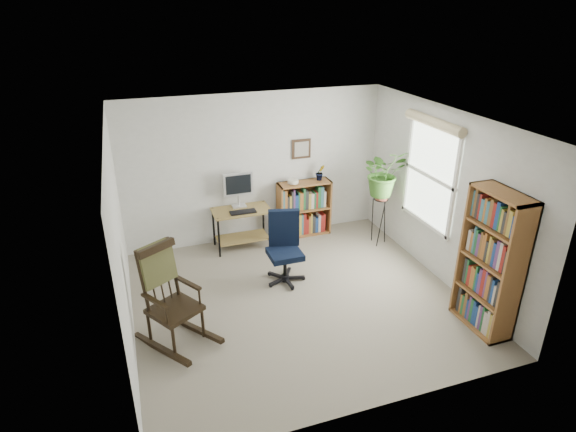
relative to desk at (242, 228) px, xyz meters
name	(u,v)px	position (x,y,z in m)	size (l,w,h in m)	color
floor	(298,299)	(0.33, -1.70, -0.33)	(4.20, 4.00, 0.00)	gray
ceiling	(300,121)	(0.33, -1.70, 2.07)	(4.20, 4.00, 0.00)	white
wall_back	(255,168)	(0.33, 0.30, 0.87)	(4.20, 0.00, 2.40)	silver
wall_front	(378,307)	(0.33, -3.70, 0.87)	(4.20, 0.00, 2.40)	silver
wall_left	(120,243)	(-1.77, -1.70, 0.87)	(0.00, 4.00, 2.40)	silver
wall_right	(443,197)	(2.43, -1.70, 0.87)	(0.00, 4.00, 2.40)	silver
window	(430,176)	(2.39, -1.40, 1.07)	(0.12, 1.20, 1.50)	white
desk	(242,228)	(0.00, 0.00, 0.00)	(0.90, 0.50, 0.65)	olive
monitor	(238,190)	(0.00, 0.14, 0.61)	(0.46, 0.16, 0.56)	silver
keyboard	(243,212)	(0.00, -0.12, 0.34)	(0.40, 0.15, 0.03)	black
office_chair	(285,249)	(0.32, -1.20, 0.19)	(0.56, 0.56, 1.03)	black
rocking_chair	(173,297)	(-1.29, -2.05, 0.29)	(0.63, 1.06, 1.22)	black
low_bookshelf	(304,209)	(1.10, 0.12, 0.14)	(0.88, 0.29, 0.93)	brown
tall_bookshelf	(491,262)	(2.25, -2.94, 0.55)	(0.33, 0.77, 1.75)	brown
plant_stand	(380,218)	(2.13, -0.60, 0.13)	(0.25, 0.25, 0.91)	black
spider_plant	(385,150)	(2.13, -0.60, 1.25)	(1.69, 1.88, 1.46)	#3B6F27
potted_plant_small	(320,177)	(1.38, 0.13, 0.66)	(0.13, 0.24, 0.11)	#3B6F27
framed_picture	(302,149)	(1.10, 0.27, 1.13)	(0.32, 0.04, 0.32)	black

